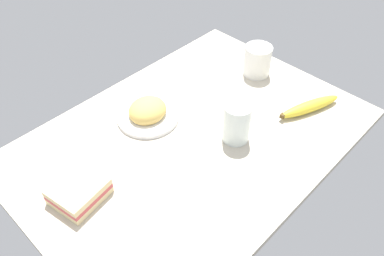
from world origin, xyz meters
TOP-DOWN VIEW (x-y plane):
  - tabletop at (0.00, 0.00)cm, footprint 90.00×64.00cm
  - plate_of_food at (-3.26, 13.62)cm, footprint 17.03×17.03cm
  - coffee_mug_black at (33.89, 5.07)cm, footprint 10.17×9.23cm
  - sandwich_main at (-31.52, 4.58)cm, footprint 12.78×11.86cm
  - glass_of_milk at (7.42, -8.49)cm, footprint 6.97×6.97cm
  - banana at (29.96, -16.52)cm, footprint 19.24×9.81cm

SIDE VIEW (x-z plane):
  - tabletop at x=0.00cm, z-range 0.00..2.00cm
  - banana at x=29.96cm, z-range 2.00..5.29cm
  - plate_of_food at x=-3.26cm, z-range 0.90..7.07cm
  - sandwich_main at x=-31.52cm, z-range 2.00..6.40cm
  - coffee_mug_black at x=33.89cm, z-range 2.14..11.54cm
  - glass_of_milk at x=7.42cm, z-range 1.42..12.35cm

